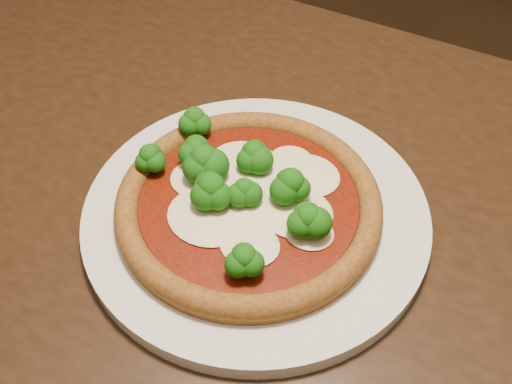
% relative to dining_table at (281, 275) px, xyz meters
% --- Properties ---
extents(dining_table, '(1.37, 0.89, 0.75)m').
position_rel_dining_table_xyz_m(dining_table, '(0.00, 0.00, 0.00)').
color(dining_table, black).
rests_on(dining_table, floor).
extents(plate, '(0.35, 0.35, 0.02)m').
position_rel_dining_table_xyz_m(plate, '(-0.03, -0.00, 0.10)').
color(plate, silver).
rests_on(plate, dining_table).
extents(pizza, '(0.27, 0.27, 0.06)m').
position_rel_dining_table_xyz_m(pizza, '(-0.04, -0.01, 0.12)').
color(pizza, brown).
rests_on(pizza, plate).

